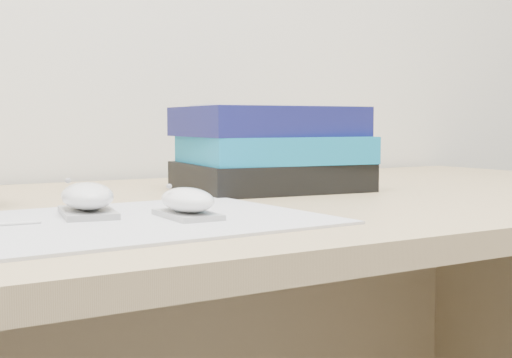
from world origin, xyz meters
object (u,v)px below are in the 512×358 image
desk (227,343)px  mouse_rear (87,199)px  mouse_front (187,202)px  book_stack (270,149)px

desk → mouse_rear: mouse_rear is taller
desk → mouse_rear: (-0.27, -0.16, 0.26)m
desk → mouse_front: (-0.18, -0.24, 0.25)m
mouse_rear → book_stack: book_stack is taller
desk → book_stack: size_ratio=5.34×
mouse_front → book_stack: 0.37m
mouse_front → book_stack: book_stack is taller
mouse_front → book_stack: (0.27, 0.25, 0.05)m
desk → book_stack: bearing=10.6°
desk → book_stack: 0.31m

